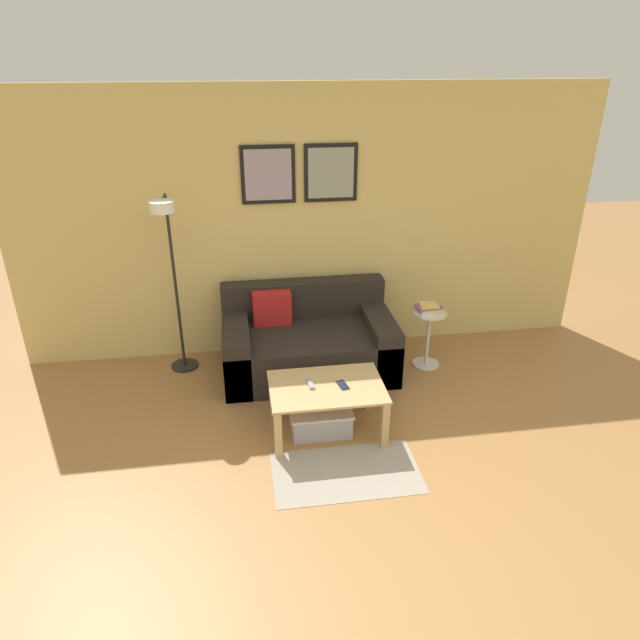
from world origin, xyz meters
TOP-DOWN VIEW (x-y plane):
  - ground_plane at (0.00, 0.00)m, footprint 16.00×16.00m
  - wall_back at (-0.00, 2.87)m, footprint 5.60×0.09m
  - area_rug at (-0.03, 0.82)m, footprint 1.07×0.61m
  - couch at (-0.11, 2.37)m, footprint 1.58×0.95m
  - coffee_table at (-0.09, 1.35)m, footprint 0.90×0.61m
  - storage_bin at (-0.14, 1.37)m, footprint 0.49×0.36m
  - floor_lamp at (-1.29, 2.40)m, footprint 0.26×0.52m
  - side_table at (1.04, 2.26)m, footprint 0.31×0.31m
  - book_stack at (1.03, 2.26)m, footprint 0.26×0.20m
  - remote_control at (-0.21, 1.39)m, footprint 0.05×0.15m
  - cell_phone at (0.03, 1.34)m, footprint 0.09×0.15m

SIDE VIEW (x-z plane):
  - ground_plane at x=0.00m, z-range 0.00..0.00m
  - area_rug at x=-0.03m, z-range 0.00..0.01m
  - storage_bin at x=-0.14m, z-range 0.00..0.21m
  - couch at x=-0.11m, z-range -0.11..0.66m
  - side_table at x=1.04m, z-range 0.05..0.61m
  - coffee_table at x=-0.09m, z-range 0.13..0.55m
  - cell_phone at x=0.03m, z-range 0.42..0.43m
  - remote_control at x=-0.21m, z-range 0.42..0.44m
  - book_stack at x=1.03m, z-range 0.56..0.64m
  - floor_lamp at x=-1.29m, z-range 0.29..1.98m
  - wall_back at x=0.00m, z-range 0.01..2.56m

